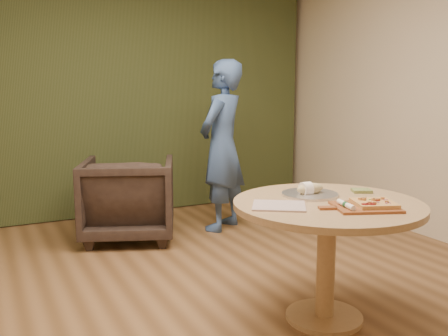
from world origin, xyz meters
name	(u,v)px	position (x,y,z in m)	size (l,w,h in m)	color
room_shell	(229,92)	(0.00, 0.00, 1.40)	(5.04, 6.04, 2.84)	brown
curtain	(108,89)	(0.00, 2.90, 1.40)	(4.80, 0.14, 2.78)	#2A3317
pedestal_table	(327,224)	(0.54, -0.25, 0.61)	(1.14, 1.14, 0.75)	tan
pizza_paddle	(364,207)	(0.62, -0.48, 0.76)	(0.47, 0.39, 0.01)	brown
flatbread_pizza	(374,203)	(0.68, -0.49, 0.78)	(0.28, 0.28, 0.04)	#DAA455
cutlery_roll	(346,205)	(0.50, -0.46, 0.78)	(0.07, 0.20, 0.03)	white
newspaper	(279,206)	(0.21, -0.23, 0.76)	(0.30, 0.25, 0.01)	silver
serving_tray	(310,194)	(0.55, -0.06, 0.76)	(0.36, 0.36, 0.02)	silver
bread_roll	(309,189)	(0.54, -0.06, 0.79)	(0.19, 0.09, 0.09)	#CBB67B
green_packet	(362,191)	(0.90, -0.14, 0.76)	(0.12, 0.10, 0.02)	#55632C
armchair	(128,194)	(-0.08, 1.92, 0.43)	(0.83, 0.77, 0.85)	black
person_standing	(222,146)	(0.86, 1.83, 0.84)	(0.62, 0.41, 1.69)	#375282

